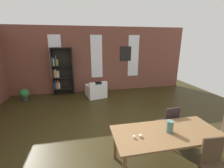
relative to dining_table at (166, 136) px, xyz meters
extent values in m
plane|color=#2F2710|center=(-0.80, 0.93, -0.67)|extent=(10.93, 10.93, 0.00)
cube|color=brown|center=(-0.80, 5.20, 0.89)|extent=(9.02, 0.12, 3.13)
cube|color=white|center=(-2.67, 5.13, 1.05)|extent=(0.55, 0.02, 2.03)
cube|color=white|center=(-0.80, 5.13, 1.05)|extent=(0.55, 0.02, 2.03)
cube|color=white|center=(1.07, 5.13, 1.05)|extent=(0.55, 0.02, 2.03)
cube|color=brown|center=(0.00, 0.00, 0.06)|extent=(2.09, 0.91, 0.04)
cylinder|color=brown|center=(0.95, -0.36, -0.32)|extent=(0.07, 0.07, 0.71)
cylinder|color=brown|center=(-0.95, 0.36, -0.32)|extent=(0.07, 0.07, 0.71)
cylinder|color=brown|center=(0.95, 0.36, -0.32)|extent=(0.07, 0.07, 0.71)
cylinder|color=#4C7266|center=(0.05, 0.00, 0.19)|extent=(0.13, 0.13, 0.23)
cylinder|color=silver|center=(-0.69, -0.05, 0.10)|extent=(0.04, 0.04, 0.05)
cylinder|color=silver|center=(-0.57, -0.05, 0.10)|extent=(0.04, 0.04, 0.05)
cylinder|color=silver|center=(-0.55, -0.04, 0.10)|extent=(0.04, 0.04, 0.04)
cube|color=#2E2123|center=(0.47, 0.76, -0.22)|extent=(0.42, 0.42, 0.04)
cube|color=#2E2123|center=(0.48, 0.57, 0.03)|extent=(0.38, 0.05, 0.50)
cylinder|color=#2E2123|center=(0.64, 0.95, -0.45)|extent=(0.04, 0.04, 0.43)
cylinder|color=#2E2123|center=(0.28, 0.93, -0.45)|extent=(0.04, 0.04, 0.43)
cylinder|color=#2E2123|center=(0.66, 0.59, -0.45)|extent=(0.04, 0.04, 0.43)
cylinder|color=#2E2123|center=(0.30, 0.57, -0.45)|extent=(0.04, 0.04, 0.43)
cube|color=#473423|center=(0.48, -0.57, 0.03)|extent=(0.38, 0.05, 0.50)
cube|color=brown|center=(1.35, 0.00, -0.22)|extent=(0.42, 0.42, 0.04)
cylinder|color=brown|center=(1.16, 0.17, -0.45)|extent=(0.04, 0.04, 0.43)
cylinder|color=brown|center=(1.18, -0.19, -0.45)|extent=(0.04, 0.04, 0.43)
cylinder|color=brown|center=(1.52, 0.19, -0.45)|extent=(0.04, 0.04, 0.43)
cube|color=black|center=(-2.85, 4.94, 0.42)|extent=(0.04, 0.30, 2.18)
cube|color=black|center=(-1.96, 4.94, 0.42)|extent=(0.04, 0.30, 2.18)
cube|color=black|center=(-2.40, 5.08, 0.42)|extent=(0.93, 0.01, 2.18)
cube|color=black|center=(-2.40, 4.94, -0.40)|extent=(0.89, 0.30, 0.04)
cube|color=#284C8C|center=(-2.81, 4.94, -0.22)|extent=(0.04, 0.22, 0.31)
cube|color=#284C8C|center=(-2.76, 4.94, -0.16)|extent=(0.04, 0.16, 0.43)
cube|color=orange|center=(-2.70, 4.94, -0.23)|extent=(0.05, 0.25, 0.30)
cube|color=orange|center=(-2.65, 4.94, -0.18)|extent=(0.03, 0.17, 0.39)
cube|color=white|center=(-2.60, 4.94, -0.24)|extent=(0.05, 0.20, 0.28)
cube|color=black|center=(-2.40, 4.94, 0.15)|extent=(0.89, 0.30, 0.04)
cube|color=#4C4C51|center=(-2.80, 4.94, 0.34)|extent=(0.05, 0.16, 0.35)
cube|color=orange|center=(-2.75, 4.94, 0.34)|extent=(0.05, 0.22, 0.35)
cube|color=gold|center=(-2.71, 4.94, 0.36)|extent=(0.03, 0.17, 0.39)
cube|color=white|center=(-2.66, 4.94, 0.31)|extent=(0.04, 0.20, 0.28)
cube|color=white|center=(-2.60, 4.94, 0.31)|extent=(0.04, 0.23, 0.28)
cube|color=black|center=(-2.40, 4.94, 0.69)|extent=(0.89, 0.30, 0.04)
cube|color=#4C4C51|center=(-2.80, 4.94, 0.90)|extent=(0.05, 0.25, 0.37)
cube|color=white|center=(-2.75, 4.94, 0.88)|extent=(0.03, 0.20, 0.33)
cube|color=#33724C|center=(-2.71, 4.94, 0.88)|extent=(0.05, 0.24, 0.32)
cube|color=#4C4C51|center=(-2.65, 4.94, 0.94)|extent=(0.04, 0.17, 0.45)
cube|color=gold|center=(-2.60, 4.94, 0.85)|extent=(0.05, 0.21, 0.27)
cube|color=black|center=(-2.40, 4.94, 1.49)|extent=(0.89, 0.30, 0.04)
cube|color=white|center=(-0.96, 4.29, -0.47)|extent=(0.96, 0.96, 0.40)
cube|color=white|center=(-0.88, 3.98, -0.09)|extent=(0.82, 0.34, 0.35)
cube|color=white|center=(-0.62, 4.37, -0.19)|extent=(0.28, 0.73, 0.15)
cube|color=white|center=(-1.29, 4.21, -0.19)|extent=(0.28, 0.73, 0.15)
cube|color=black|center=(-0.88, 3.98, 0.04)|extent=(0.31, 0.23, 0.08)
cylinder|color=#333338|center=(-3.96, 4.37, -0.58)|extent=(0.23, 0.23, 0.17)
sphere|color=#2D6B33|center=(-3.96, 4.37, -0.34)|extent=(0.39, 0.39, 0.39)
cube|color=black|center=(0.66, 5.12, 1.18)|extent=(0.56, 0.03, 0.72)
camera|label=1|loc=(-1.56, -2.33, 1.77)|focal=24.47mm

